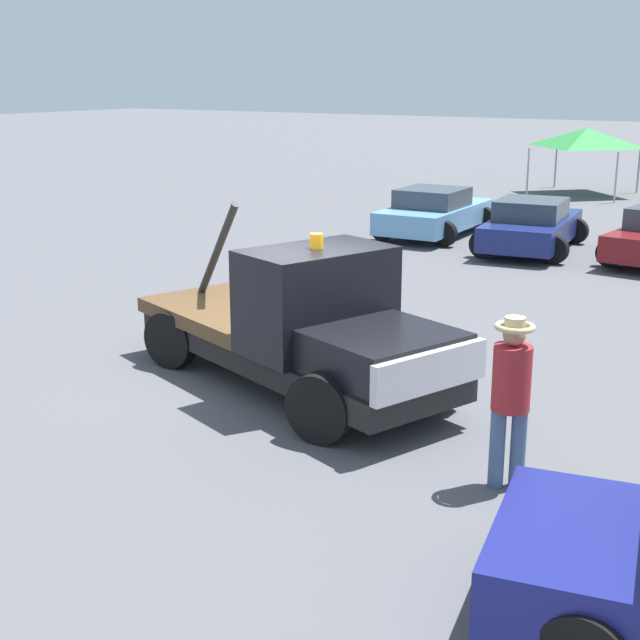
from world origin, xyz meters
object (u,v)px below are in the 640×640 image
object	(u,v)px
parked_car_navy	(531,226)
canopy_tent_green	(587,138)
tow_truck	(305,330)
person_near_truck	(511,389)
parked_car_skyblue	(434,213)

from	to	relation	value
parked_car_navy	canopy_tent_green	world-z (taller)	canopy_tent_green
parked_car_navy	tow_truck	bearing A→B (deg)	176.97
canopy_tent_green	tow_truck	bearing A→B (deg)	-82.59
person_near_truck	parked_car_skyblue	bearing A→B (deg)	-3.48
tow_truck	person_near_truck	size ratio (longest dim) A/B	3.10
person_near_truck	canopy_tent_green	bearing A→B (deg)	-16.95
person_near_truck	parked_car_navy	size ratio (longest dim) A/B	0.43
tow_truck	parked_car_skyblue	bearing A→B (deg)	126.92
person_near_truck	parked_car_skyblue	size ratio (longest dim) A/B	0.44
tow_truck	canopy_tent_green	world-z (taller)	tow_truck
parked_car_skyblue	parked_car_navy	bearing A→B (deg)	-105.56
person_near_truck	tow_truck	bearing A→B (deg)	37.04
parked_car_navy	person_near_truck	bearing A→B (deg)	-168.85
tow_truck	parked_car_navy	xyz separation A→B (m)	(-0.91, 11.84, -0.26)
parked_car_skyblue	parked_car_navy	size ratio (longest dim) A/B	0.98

